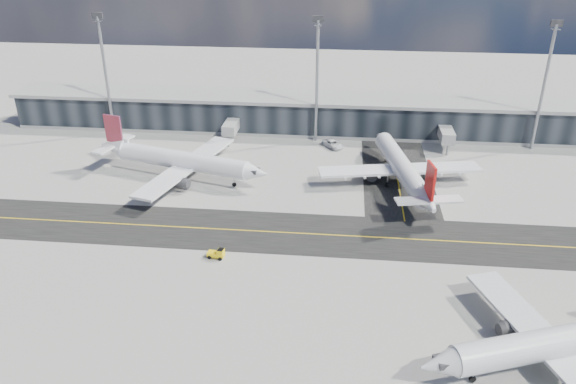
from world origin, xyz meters
name	(u,v)px	position (x,y,z in m)	size (l,w,h in m)	color
ground	(298,246)	(0.00, 0.00, 0.00)	(300.00, 300.00, 0.00)	gray
taxiway_lanes	(325,215)	(3.91, 10.74, 0.01)	(180.00, 63.00, 0.03)	black
terminal_concourse	(318,115)	(0.04, 54.93, 4.09)	(152.00, 19.80, 8.80)	black
floodlight_masts	(317,76)	(0.00, 48.00, 15.61)	(102.50, 0.70, 28.90)	gray
airliner_af	(180,160)	(-26.25, 24.22, 3.77)	(37.95, 32.68, 11.41)	silver
airliner_redtail	(402,168)	(18.39, 24.77, 3.77)	(32.89, 38.34, 11.40)	silver
airliner_near	(565,341)	(33.50, -23.71, 3.62)	(35.88, 30.99, 10.95)	silver
baggage_tug	(217,253)	(-12.33, -4.96, 0.85)	(2.86, 1.74, 1.69)	yellow
service_van	(333,144)	(4.24, 44.00, 0.82)	(2.71, 5.87, 1.63)	silver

